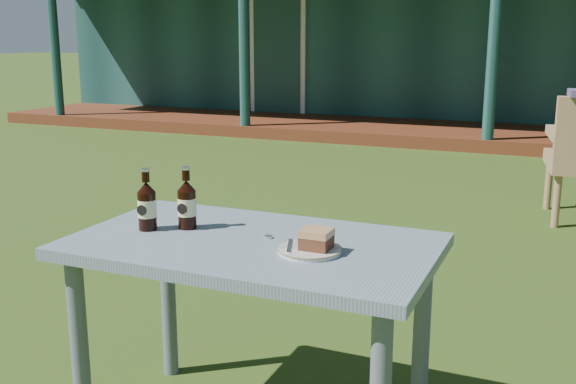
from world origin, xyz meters
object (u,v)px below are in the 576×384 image
at_px(cola_bottle_far, 147,205).
at_px(plate, 310,250).
at_px(cake_slice, 316,239).
at_px(cafe_table, 253,269).
at_px(cola_bottle_near, 187,204).

bearing_deg(cola_bottle_far, plate, -1.26).
height_order(cake_slice, cola_bottle_far, cola_bottle_far).
xyz_separation_m(cafe_table, plate, (0.22, -0.04, 0.11)).
distance_m(cake_slice, cola_bottle_near, 0.52).
bearing_deg(cake_slice, cafe_table, 170.87).
relative_size(cake_slice, cola_bottle_far, 0.42).
relative_size(cola_bottle_near, cola_bottle_far, 1.01).
bearing_deg(cola_bottle_near, cafe_table, -8.57).
relative_size(plate, cake_slice, 2.22).
distance_m(cafe_table, cake_slice, 0.28).
distance_m(plate, cola_bottle_near, 0.51).
bearing_deg(cake_slice, plate, -170.70).
relative_size(cake_slice, cola_bottle_near, 0.42).
xyz_separation_m(cola_bottle_near, cola_bottle_far, (-0.12, -0.07, -0.00)).
bearing_deg(cola_bottle_near, cake_slice, -8.83).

